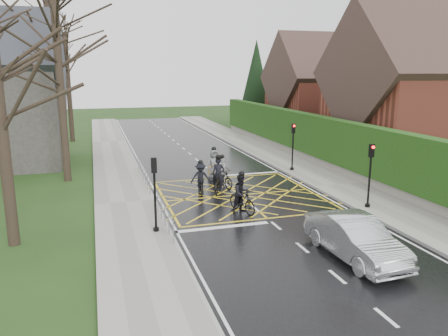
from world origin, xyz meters
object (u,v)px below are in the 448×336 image
cyclist_back (242,197)px  car (355,238)px  cyclist_front (222,175)px  cyclist_lead (214,169)px  cyclist_rear (219,180)px  cyclist_mid (201,181)px

cyclist_back → car: (2.17, -6.03, -0.01)m
cyclist_front → cyclist_lead: bearing=71.1°
cyclist_back → car: size_ratio=0.46×
cyclist_rear → cyclist_front: bearing=86.0°
cyclist_back → cyclist_mid: bearing=89.2°
cyclist_front → cyclist_lead: (0.02, 1.83, 0.01)m
cyclist_front → cyclist_lead: size_ratio=0.91×
cyclist_back → cyclist_mid: size_ratio=1.04×
cyclist_back → cyclist_front: bearing=68.4°
car → cyclist_lead: bearing=95.6°
cyclist_rear → car: (2.22, -9.79, 0.07)m
cyclist_lead → car: 12.56m
cyclist_mid → cyclist_front: size_ratio=1.00×
cyclist_rear → cyclist_lead: 2.69m
cyclist_rear → cyclist_back: 3.77m
cyclist_rear → car: bearing=-52.3°
cyclist_front → car: (1.78, -10.60, 0.04)m
cyclist_mid → cyclist_front: 1.68m
cyclist_front → cyclist_rear: bearing=-137.0°
cyclist_mid → cyclist_lead: 3.04m
cyclist_lead → cyclist_front: bearing=-96.6°
cyclist_rear → cyclist_mid: bearing=-154.5°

